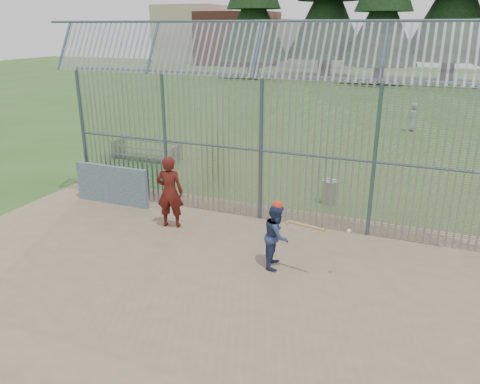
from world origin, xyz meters
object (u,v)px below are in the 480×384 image
at_px(batter, 277,236).
at_px(onlooker, 170,192).
at_px(dugout_wall, 112,185).
at_px(bleacher, 147,149).
at_px(trash_can, 330,191).

bearing_deg(batter, onlooker, 63.20).
xyz_separation_m(dugout_wall, bleacher, (-1.86, 4.77, -0.21)).
bearing_deg(dugout_wall, bleacher, 111.33).
bearing_deg(onlooker, dugout_wall, -33.40).
xyz_separation_m(onlooker, bleacher, (-4.41, 5.62, -0.60)).
bearing_deg(bleacher, onlooker, -51.87).
distance_m(batter, trash_can, 4.50).
xyz_separation_m(dugout_wall, batter, (5.89, -1.89, 0.14)).
distance_m(dugout_wall, batter, 6.19).
height_order(batter, onlooker, onlooker).
relative_size(batter, bleacher, 0.50).
relative_size(onlooker, bleacher, 0.66).
xyz_separation_m(batter, bleacher, (-7.76, 6.66, -0.35)).
distance_m(batter, onlooker, 3.51).
bearing_deg(trash_can, bleacher, 164.80).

